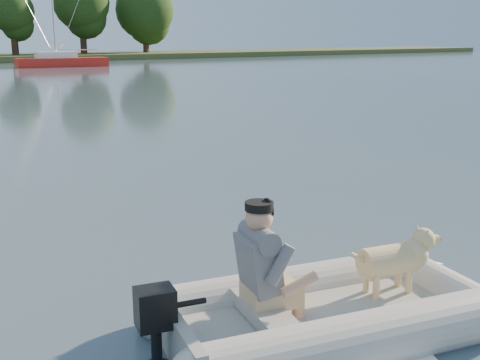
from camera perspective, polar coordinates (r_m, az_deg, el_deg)
water at (r=6.73m, az=7.76°, el=-10.24°), size 160.00×160.00×0.00m
dinghy at (r=5.67m, az=8.82°, el=-8.37°), size 5.32×4.23×1.40m
man at (r=5.33m, az=2.00°, el=-7.51°), size 0.84×0.76×1.09m
dog at (r=6.08m, az=13.90°, el=-7.83°), size 0.99×0.51×0.63m
outboard_motor at (r=5.19m, az=-7.97°, el=-14.00°), size 0.47×0.37×0.80m
sailboat at (r=53.83m, az=-16.59°, el=10.73°), size 7.60×2.95×10.20m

